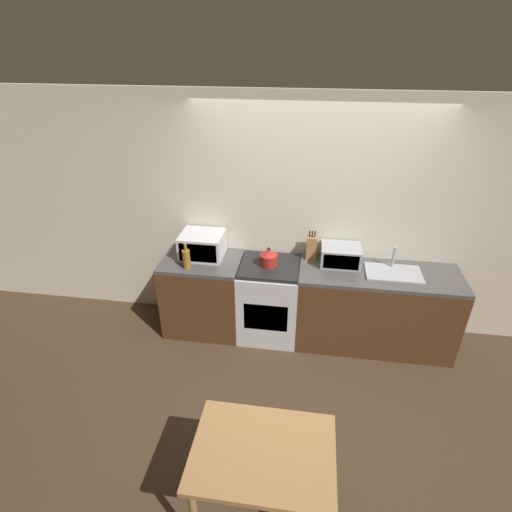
% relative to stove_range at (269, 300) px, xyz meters
% --- Properties ---
extents(ground_plane, '(16.00, 16.00, 0.00)m').
position_rel_stove_range_xyz_m(ground_plane, '(0.40, -0.79, -0.45)').
color(ground_plane, '#3D2D1E').
extents(wall_back, '(10.00, 0.06, 2.60)m').
position_rel_stove_range_xyz_m(wall_back, '(0.40, 0.34, 0.85)').
color(wall_back, beige).
rests_on(wall_back, ground_plane).
extents(counter_left_run, '(0.85, 0.62, 0.90)m').
position_rel_stove_range_xyz_m(counter_left_run, '(-0.75, 0.00, 0.00)').
color(counter_left_run, '#4C2D19').
rests_on(counter_left_run, ground_plane).
extents(counter_right_run, '(1.65, 0.62, 0.90)m').
position_rel_stove_range_xyz_m(counter_right_run, '(1.15, 0.00, 0.00)').
color(counter_right_run, '#4C2D19').
rests_on(counter_right_run, ground_plane).
extents(stove_range, '(0.64, 0.62, 0.90)m').
position_rel_stove_range_xyz_m(stove_range, '(0.00, 0.00, 0.00)').
color(stove_range, silver).
rests_on(stove_range, ground_plane).
extents(kettle, '(0.19, 0.19, 0.21)m').
position_rel_stove_range_xyz_m(kettle, '(-0.01, -0.00, 0.54)').
color(kettle, maroon).
rests_on(kettle, stove_range).
extents(microwave, '(0.46, 0.39, 0.26)m').
position_rel_stove_range_xyz_m(microwave, '(-0.75, 0.09, 0.58)').
color(microwave, silver).
rests_on(microwave, counter_left_run).
extents(bottle, '(0.08, 0.08, 0.28)m').
position_rel_stove_range_xyz_m(bottle, '(-0.85, -0.18, 0.56)').
color(bottle, olive).
rests_on(bottle, counter_left_run).
extents(knife_block, '(0.11, 0.08, 0.33)m').
position_rel_stove_range_xyz_m(knife_block, '(0.43, 0.20, 0.58)').
color(knife_block, '#9E7042').
rests_on(knife_block, counter_right_run).
extents(toaster_oven, '(0.41, 0.31, 0.20)m').
position_rel_stove_range_xyz_m(toaster_oven, '(0.73, 0.13, 0.55)').
color(toaster_oven, '#999BA0').
rests_on(toaster_oven, counter_right_run).
extents(sink_basin, '(0.56, 0.35, 0.24)m').
position_rel_stove_range_xyz_m(sink_basin, '(1.27, 0.01, 0.47)').
color(sink_basin, '#999BA0').
rests_on(sink_basin, counter_right_run).
extents(dining_table, '(0.91, 0.67, 0.74)m').
position_rel_stove_range_xyz_m(dining_table, '(0.20, -2.04, 0.19)').
color(dining_table, '#9E7042').
rests_on(dining_table, ground_plane).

